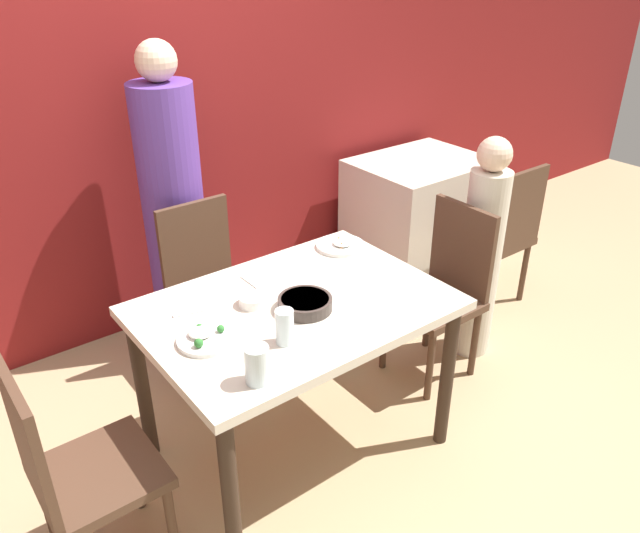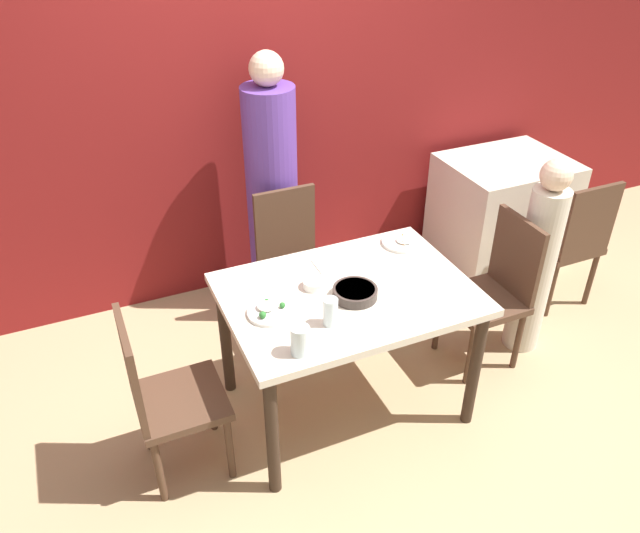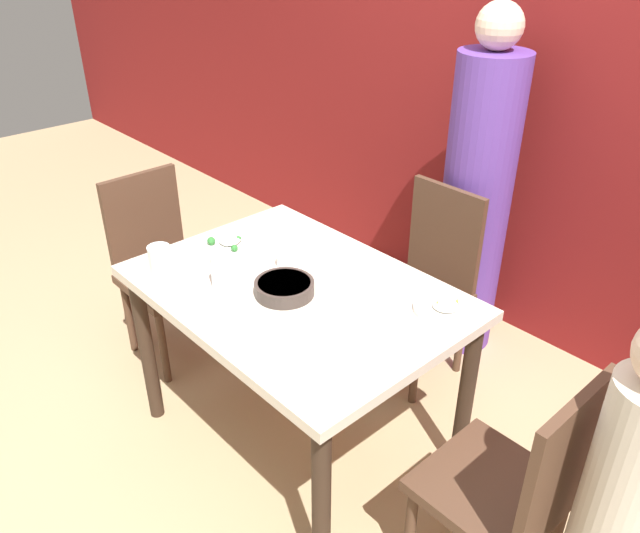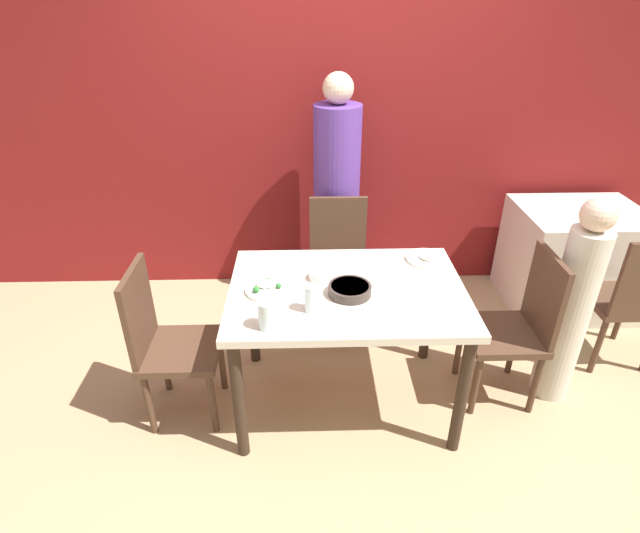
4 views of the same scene
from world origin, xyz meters
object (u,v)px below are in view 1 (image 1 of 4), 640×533
object	(u,v)px
bowl_curry	(305,303)
glass_water_tall	(285,327)
person_child	(481,255)
chair_child_spot	(443,288)
chair_adult_spot	(209,287)
plate_rice_adult	(341,245)
person_adult	(174,215)

from	to	relation	value
bowl_curry	glass_water_tall	bearing A→B (deg)	-144.05
person_child	bowl_curry	world-z (taller)	person_child
bowl_curry	glass_water_tall	xyz separation A→B (m)	(-0.19, -0.14, 0.04)
chair_child_spot	chair_adult_spot	bearing A→B (deg)	-128.08
chair_adult_spot	glass_water_tall	world-z (taller)	chair_adult_spot
plate_rice_adult	glass_water_tall	xyz separation A→B (m)	(-0.65, -0.48, 0.06)
person_child	glass_water_tall	xyz separation A→B (m)	(-1.40, -0.23, 0.24)
person_adult	plate_rice_adult	xyz separation A→B (m)	(0.46, -0.81, 0.00)
chair_child_spot	person_adult	size ratio (longest dim) A/B	0.55
plate_rice_adult	glass_water_tall	distance (m)	0.81
glass_water_tall	person_adult	bearing A→B (deg)	81.58
chair_child_spot	glass_water_tall	distance (m)	1.20
chair_adult_spot	bowl_curry	xyz separation A→B (m)	(0.00, -0.83, 0.30)
person_adult	glass_water_tall	world-z (taller)	person_adult
bowl_curry	plate_rice_adult	size ratio (longest dim) A/B	0.94
chair_adult_spot	person_adult	size ratio (longest dim) A/B	0.55
chair_child_spot	plate_rice_adult	world-z (taller)	chair_child_spot
bowl_curry	glass_water_tall	size ratio (longest dim) A/B	1.59
person_adult	bowl_curry	world-z (taller)	person_adult
glass_water_tall	plate_rice_adult	bearing A→B (deg)	36.39
person_child	glass_water_tall	world-z (taller)	person_child
glass_water_tall	bowl_curry	bearing A→B (deg)	35.95
person_adult	chair_adult_spot	bearing A→B (deg)	-90.00
chair_adult_spot	chair_child_spot	distance (m)	1.19
person_child	chair_child_spot	bearing A→B (deg)	180.00
chair_child_spot	person_child	bearing A→B (deg)	90.00
chair_adult_spot	person_child	bearing A→B (deg)	-31.23
glass_water_tall	person_child	bearing A→B (deg)	9.52
chair_child_spot	person_adult	bearing A→B (deg)	-138.58
chair_adult_spot	glass_water_tall	size ratio (longest dim) A/B	6.70
bowl_curry	plate_rice_adult	bearing A→B (deg)	36.57
chair_adult_spot	person_child	size ratio (longest dim) A/B	0.74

